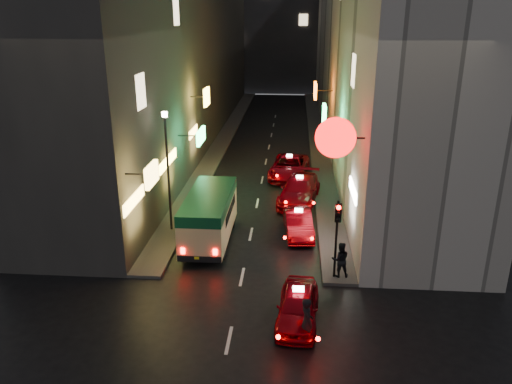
% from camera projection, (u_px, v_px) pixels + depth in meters
% --- Properties ---
extents(building_left, '(7.52, 52.00, 18.00)m').
position_uv_depth(building_left, '(180.00, 36.00, 43.30)').
color(building_left, '#383633').
rests_on(building_left, ground).
extents(building_right, '(8.03, 52.00, 18.00)m').
position_uv_depth(building_right, '(366.00, 37.00, 42.14)').
color(building_right, beige).
rests_on(building_right, ground).
extents(building_far, '(30.00, 10.00, 22.00)m').
position_uv_depth(building_far, '(282.00, 12.00, 72.06)').
color(building_far, '#35353A').
rests_on(building_far, ground).
extents(sidewalk_left, '(1.50, 52.00, 0.15)m').
position_uv_depth(sidewalk_left, '(225.00, 137.00, 46.06)').
color(sidewalk_left, '#454340').
rests_on(sidewalk_left, ground).
extents(sidewalk_right, '(1.50, 52.00, 0.15)m').
position_uv_depth(sidewalk_right, '(317.00, 139.00, 45.44)').
color(sidewalk_right, '#454340').
rests_on(sidewalk_right, ground).
extents(minibus, '(2.08, 5.89, 2.53)m').
position_uv_depth(minibus, '(209.00, 212.00, 24.71)').
color(minibus, '#D8BB87').
rests_on(minibus, ground).
extents(taxi_near, '(2.25, 4.79, 1.65)m').
position_uv_depth(taxi_near, '(298.00, 303.00, 18.50)').
color(taxi_near, maroon).
rests_on(taxi_near, ground).
extents(taxi_second, '(2.33, 4.77, 1.64)m').
position_uv_depth(taxi_second, '(298.00, 221.00, 25.81)').
color(taxi_second, maroon).
rests_on(taxi_second, ground).
extents(taxi_third, '(3.15, 5.82, 1.93)m').
position_uv_depth(taxi_third, '(299.00, 188.00, 30.26)').
color(taxi_third, maroon).
rests_on(taxi_third, ground).
extents(taxi_far, '(2.85, 5.66, 1.90)m').
position_uv_depth(taxi_far, '(289.00, 165.00, 34.82)').
color(taxi_far, maroon).
rests_on(taxi_far, ground).
extents(pedestrian_crossing, '(0.63, 0.78, 2.04)m').
position_uv_depth(pedestrian_crossing, '(307.00, 319.00, 17.11)').
color(pedestrian_crossing, black).
rests_on(pedestrian_crossing, ground).
extents(pedestrian_sidewalk, '(0.71, 0.48, 1.78)m').
position_uv_depth(pedestrian_sidewalk, '(340.00, 257.00, 21.34)').
color(pedestrian_sidewalk, black).
rests_on(pedestrian_sidewalk, sidewalk_right).
extents(traffic_light, '(0.26, 0.43, 3.50)m').
position_uv_depth(traffic_light, '(337.00, 224.00, 20.63)').
color(traffic_light, black).
rests_on(traffic_light, sidewalk_right).
extents(lamp_post, '(0.28, 0.28, 6.22)m').
position_uv_depth(lamp_post, '(168.00, 164.00, 25.12)').
color(lamp_post, black).
rests_on(lamp_post, sidewalk_left).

